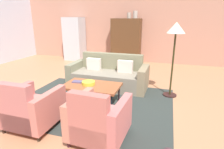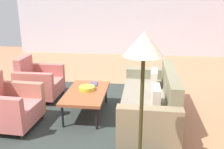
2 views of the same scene
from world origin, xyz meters
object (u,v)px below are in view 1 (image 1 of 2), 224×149
at_px(coffee_table, 92,86).
at_px(vase_tall, 129,15).
at_px(couch, 109,76).
at_px(armchair_left, 30,109).
at_px(cabinet, 126,41).
at_px(fruit_bowl, 88,83).
at_px(armchair_right, 98,121).
at_px(vase_round, 135,15).
at_px(book_stack, 77,82).
at_px(floor_lamp, 176,35).
at_px(refrigerator, 75,39).

bearing_deg(coffee_table, vase_tall, 91.65).
distance_m(couch, armchair_left, 2.43).
height_order(couch, cabinet, cabinet).
bearing_deg(fruit_bowl, armchair_right, -60.17).
bearing_deg(armchair_left, coffee_table, 63.28).
bearing_deg(fruit_bowl, vase_round, 87.18).
height_order(fruit_bowl, book_stack, fruit_bowl).
bearing_deg(couch, armchair_right, 105.01).
relative_size(book_stack, floor_lamp, 0.13).
bearing_deg(floor_lamp, armchair_right, -115.75).
xyz_separation_m(armchair_left, vase_tall, (0.48, 5.30, 1.57)).
bearing_deg(refrigerator, book_stack, -61.16).
height_order(cabinet, refrigerator, refrigerator).
bearing_deg(vase_round, cabinet, 179.23).
relative_size(book_stack, vase_tall, 1.01).
bearing_deg(couch, coffee_table, 90.76).
xyz_separation_m(book_stack, vase_round, (0.50, 4.07, 1.50)).
xyz_separation_m(armchair_right, vase_tall, (-0.72, 5.30, 1.57)).
height_order(coffee_table, cabinet, cabinet).
bearing_deg(vase_tall, couch, -87.66).
xyz_separation_m(couch, cabinet, (-0.22, 2.95, 0.61)).
bearing_deg(couch, refrigerator, -47.28).
height_order(armchair_left, armchair_right, same).
xyz_separation_m(armchair_left, book_stack, (0.23, 1.23, 0.10)).
bearing_deg(book_stack, floor_lamp, 24.31).
xyz_separation_m(coffee_table, armchair_left, (-0.60, -1.17, -0.05)).
distance_m(fruit_bowl, vase_round, 4.39).
relative_size(armchair_right, vase_round, 3.05).
bearing_deg(vase_round, refrigerator, -177.87).
bearing_deg(coffee_table, cabinet, 93.03).
xyz_separation_m(coffee_table, armchair_right, (0.60, -1.17, -0.05)).
bearing_deg(refrigerator, armchair_left, -69.42).
distance_m(couch, vase_round, 3.38).
bearing_deg(couch, vase_round, -91.71).
bearing_deg(armchair_left, floor_lamp, 44.29).
height_order(book_stack, floor_lamp, floor_lamp).
height_order(armchair_right, vase_tall, vase_tall).
distance_m(cabinet, vase_tall, 1.02).
xyz_separation_m(couch, vase_round, (0.13, 2.94, 1.66)).
distance_m(armchair_right, book_stack, 1.57).
bearing_deg(cabinet, refrigerator, -177.43).
relative_size(coffee_table, armchair_right, 1.36).
distance_m(fruit_bowl, floor_lamp, 2.18).
height_order(coffee_table, floor_lamp, floor_lamp).
height_order(couch, book_stack, couch).
height_order(couch, coffee_table, couch).
height_order(armchair_right, refrigerator, refrigerator).
bearing_deg(refrigerator, coffee_table, -57.66).
bearing_deg(fruit_bowl, coffee_table, 0.00).
bearing_deg(armchair_right, floor_lamp, 67.48).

